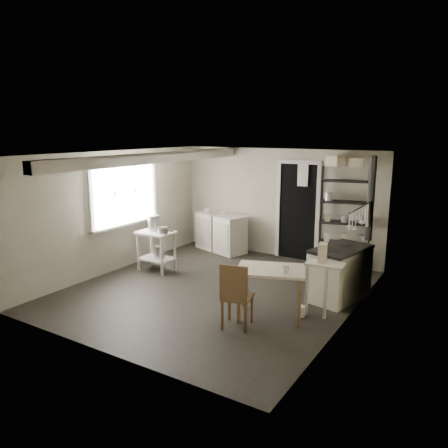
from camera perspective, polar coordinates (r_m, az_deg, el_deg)
The scene contains 31 objects.
floor at distance 7.53m, azimuth -1.22°, elevation -8.62°, with size 5.00×5.00×0.00m, color black.
ceiling at distance 7.05m, azimuth -1.30°, elevation 9.14°, with size 5.00×5.00×0.00m, color silver.
wall_back at distance 9.36m, azimuth 7.12°, elevation 2.72°, with size 4.50×0.02×2.30m, color #A8A28F.
wall_front at distance 5.35m, azimuth -16.06°, elevation -4.86°, with size 4.50×0.02×2.30m, color #A8A28F.
wall_left at distance 8.61m, azimuth -13.92°, elevation 1.63°, with size 0.02×5.00×2.30m, color #A8A28F.
wall_right at distance 6.30m, azimuth 16.20°, elevation -2.32°, with size 0.02×5.00×2.30m, color #A8A28F.
window at distance 8.68m, azimuth -12.95°, elevation 4.10°, with size 0.12×1.76×1.28m, color beige, non-canonical shape.
doorway at distance 9.18m, azimuth 9.56°, elevation 1.51°, with size 0.96×0.10×2.08m, color beige, non-canonical shape.
ceiling_beam at distance 7.77m, azimuth -8.82°, elevation 8.54°, with size 0.18×5.00×0.18m, color beige, non-canonical shape.
wallpaper_panel at distance 6.30m, azimuth 16.11°, elevation -2.31°, with size 0.01×5.00×2.30m, color beige, non-canonical shape.
utensil_rail at distance 6.80m, azimuth 17.30°, elevation 2.11°, with size 0.06×1.20×0.44m, color #A7A8AA, non-canonical shape.
prep_table at distance 8.51m, azimuth -8.81°, elevation -3.46°, with size 0.68×0.49×0.78m, color beige, non-canonical shape.
stockpot at distance 8.51m, azimuth -9.14°, elevation 0.27°, with size 0.24×0.24×0.26m, color #A7A8AA.
saucepan at distance 8.22m, azimuth -7.98°, elevation -0.75°, with size 0.19×0.19×0.11m, color #A7A8AA.
bucket at distance 8.50m, azimuth -8.42°, elevation -3.57°, with size 0.21×0.21×0.23m, color #A7A8AA.
base_cabinets at distance 9.80m, azimuth -0.41°, elevation -0.88°, with size 1.28×0.55×0.84m, color beige, non-canonical shape.
mixing_bowl at distance 9.68m, azimuth -0.11°, elevation 1.93°, with size 0.25×0.25×0.06m, color silver.
counter_cup at distance 9.82m, azimuth -2.24°, elevation 2.18°, with size 0.13×0.13×0.10m, color silver.
shelf_rack at distance 8.71m, azimuth 15.49°, elevation 0.31°, with size 0.95×0.37×2.01m, color black, non-canonical shape.
shelf_jar at distance 8.75m, azimuth 13.55°, elevation 3.30°, with size 0.09×0.09×0.20m, color silver.
storage_box_a at distance 8.57m, azimuth 14.32°, elevation 7.36°, with size 0.30×0.26×0.21m, color beige.
storage_box_b at distance 8.49m, azimuth 16.83°, elevation 7.04°, with size 0.26×0.24×0.17m, color beige.
stove at distance 7.28m, azimuth 14.90°, elevation -6.12°, with size 0.60×1.08×0.85m, color beige, non-canonical shape.
stovepipe at distance 7.42m, azimuth 18.63°, elevation 3.14°, with size 0.12×0.12×1.50m, color black, non-canonical shape.
side_ledge at distance 6.48m, azimuth 12.94°, elevation -8.41°, with size 0.54×0.29×0.83m, color beige, non-canonical shape.
oats_box at distance 6.34m, azimuth 12.77°, elevation -3.34°, with size 0.11×0.18×0.27m, color beige.
work_table at distance 6.42m, azimuth 6.09°, elevation -8.84°, with size 0.97×0.68×0.74m, color beige, non-canonical shape.
table_cup at distance 6.11m, azimuth 8.02°, elevation -5.72°, with size 0.11×0.11×0.10m, color silver.
chair at distance 6.05m, azimuth 1.76°, elevation -9.04°, with size 0.39×0.41×0.94m, color brown, non-canonical shape.
flour_sack at distance 8.74m, azimuth 13.74°, elevation -4.35°, with size 0.40×0.34×0.48m, color silver.
floor_crock at distance 6.61m, azimuth 10.04°, elevation -11.17°, with size 0.13×0.13×0.16m, color silver.
Camera 1 is at (3.84, -5.90, 2.67)m, focal length 35.00 mm.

